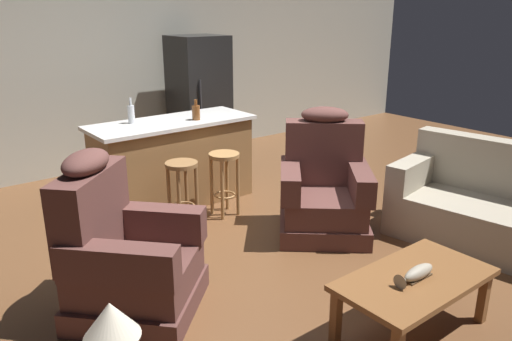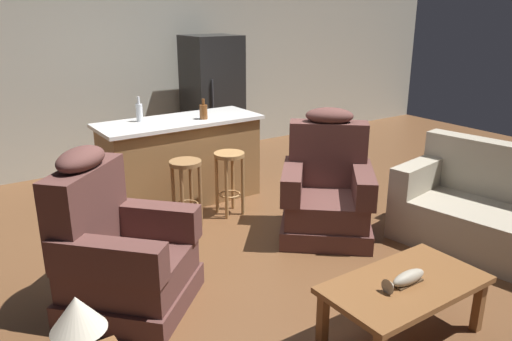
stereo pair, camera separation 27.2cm
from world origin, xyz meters
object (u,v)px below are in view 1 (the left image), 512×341
at_px(recliner_near_lamp, 125,257).
at_px(kitchen_island, 174,162).
at_px(couch, 503,213).
at_px(refrigerator, 199,100).
at_px(bottle_short_amber, 196,112).
at_px(bar_stool_right, 224,172).
at_px(fish_figurine, 416,274).
at_px(recliner_near_island, 324,190).
at_px(coffee_table, 415,284).
at_px(table_lamp, 111,324).
at_px(bottle_tall_green, 131,114).
at_px(bar_stool_left, 182,182).

height_order(recliner_near_lamp, kitchen_island, recliner_near_lamp).
bearing_deg(recliner_near_lamp, couch, 26.14).
xyz_separation_m(recliner_near_lamp, kitchen_island, (1.32, 1.64, 0.06)).
distance_m(refrigerator, bottle_short_amber, 1.59).
height_order(bar_stool_right, refrigerator, refrigerator).
bearing_deg(fish_figurine, recliner_near_island, 64.57).
xyz_separation_m(coffee_table, couch, (1.73, 0.26, -0.02)).
xyz_separation_m(couch, refrigerator, (-0.71, 4.03, 0.54)).
relative_size(recliner_near_lamp, recliner_near_island, 1.00).
bearing_deg(kitchen_island, bar_stool_right, -68.57).
xyz_separation_m(recliner_near_island, refrigerator, (0.31, 2.75, 0.46)).
bearing_deg(coffee_table, refrigerator, 76.72).
bearing_deg(refrigerator, bottle_short_amber, -123.01).
relative_size(table_lamp, bottle_short_amber, 1.84).
relative_size(recliner_near_island, bar_stool_right, 1.76).
relative_size(fish_figurine, bottle_tall_green, 1.26).
distance_m(bottle_tall_green, bottle_short_amber, 0.68).
distance_m(bar_stool_right, bottle_tall_green, 1.16).
xyz_separation_m(couch, recliner_near_island, (-1.02, 1.28, 0.08)).
bearing_deg(bar_stool_left, coffee_table, -82.07).
bearing_deg(refrigerator, table_lamp, -125.98).
bearing_deg(bar_stool_right, bottle_short_amber, 91.86).
bearing_deg(table_lamp, recliner_near_lamp, 65.17).
height_order(recliner_near_island, bottle_short_amber, recliner_near_island).
xyz_separation_m(coffee_table, kitchen_island, (-0.08, 3.09, 0.11)).
bearing_deg(bar_stool_right, bottle_tall_green, 129.67).
bearing_deg(bottle_short_amber, kitchen_island, 150.39).
distance_m(recliner_near_lamp, bar_stool_right, 1.87).
distance_m(recliner_near_lamp, bottle_tall_green, 2.11).
height_order(bottle_tall_green, bottle_short_amber, bottle_tall_green).
relative_size(fish_figurine, couch, 0.17).
bearing_deg(coffee_table, recliner_near_lamp, 134.12).
relative_size(bar_stool_left, bottle_short_amber, 3.05).
bearing_deg(bottle_tall_green, bar_stool_left, -80.03).
xyz_separation_m(recliner_near_lamp, bottle_tall_green, (0.92, 1.79, 0.63)).
xyz_separation_m(kitchen_island, bottle_tall_green, (-0.39, 0.14, 0.57)).
height_order(kitchen_island, bottle_tall_green, bottle_tall_green).
relative_size(recliner_near_lamp, table_lamp, 2.93).
distance_m(coffee_table, recliner_near_lamp, 2.01).
xyz_separation_m(recliner_near_lamp, recliner_near_island, (2.11, 0.10, 0.00)).
bearing_deg(recliner_near_island, fish_figurine, 15.65).
xyz_separation_m(recliner_near_lamp, bar_stool_right, (1.57, 1.01, 0.05)).
xyz_separation_m(coffee_table, refrigerator, (1.01, 4.29, 0.52)).
relative_size(recliner_near_lamp, refrigerator, 0.68).
relative_size(couch, recliner_near_island, 1.68).
bearing_deg(coffee_table, couch, 8.67).
height_order(couch, bar_stool_right, couch).
height_order(kitchen_island, bottle_short_amber, bottle_short_amber).
distance_m(couch, bar_stool_right, 2.70).
bearing_deg(bottle_short_amber, fish_figurine, -93.56).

